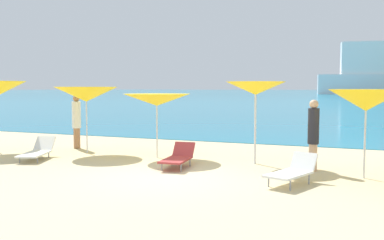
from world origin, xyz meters
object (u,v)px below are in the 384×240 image
umbrella_1 (86,94)px  lounge_chair_4 (37,151)px  lounge_chair_1 (178,157)px  beachgoer_2 (77,120)px  beachgoer_0 (313,132)px  umbrella_4 (366,100)px  umbrella_3 (256,88)px  lounge_chair_0 (292,171)px  umbrella_2 (157,100)px

umbrella_1 → lounge_chair_4: bearing=-112.4°
lounge_chair_1 → beachgoer_2: 5.38m
lounge_chair_4 → umbrella_1: bearing=47.2°
umbrella_1 → beachgoer_0: 7.47m
beachgoer_0 → umbrella_4: bearing=68.9°
umbrella_3 → beachgoer_2: (-6.73, 0.66, -1.13)m
lounge_chair_0 → lounge_chair_4: 7.85m
umbrella_2 → beachgoer_2: bearing=168.6°
umbrella_4 → umbrella_1: bearing=174.5°
umbrella_3 → umbrella_4: (2.94, -0.98, -0.28)m
umbrella_4 → lounge_chair_0: 2.56m
lounge_chair_4 → lounge_chair_0: bearing=-24.4°
lounge_chair_0 → lounge_chair_4: size_ratio=0.86×
umbrella_3 → lounge_chair_1: umbrella_3 is taller
umbrella_3 → lounge_chair_0: size_ratio=1.49×
lounge_chair_4 → beachgoer_0: (8.07, 1.24, 0.77)m
umbrella_4 → beachgoer_0: 1.60m
lounge_chair_1 → beachgoer_2: beachgoer_2 is taller
umbrella_4 → umbrella_2: bearing=171.5°
umbrella_3 → umbrella_4: 3.12m
umbrella_3 → lounge_chair_4: 6.89m
umbrella_2 → beachgoer_0: bearing=-5.4°
lounge_chair_1 → beachgoer_0: bearing=8.2°
lounge_chair_1 → lounge_chair_4: size_ratio=0.83×
lounge_chair_0 → beachgoer_0: beachgoer_0 is taller
umbrella_4 → lounge_chair_4: size_ratio=1.16×
umbrella_1 → umbrella_2: (2.59, 0.07, -0.16)m
umbrella_4 → lounge_chair_1: bearing=-175.1°
umbrella_1 → umbrella_2: umbrella_1 is taller
lounge_chair_4 → beachgoer_2: beachgoer_2 is taller
umbrella_2 → lounge_chair_0: (4.57, -2.25, -1.50)m
umbrella_4 → beachgoer_2: 9.85m
umbrella_2 → umbrella_4: 6.14m
umbrella_3 → lounge_chair_0: umbrella_3 is taller
lounge_chair_4 → beachgoer_2: size_ratio=0.96×
umbrella_2 → umbrella_4: bearing=-8.5°
lounge_chair_0 → beachgoer_0: (0.24, 1.80, 0.71)m
umbrella_4 → lounge_chair_1: (-4.76, -0.41, -1.60)m
umbrella_3 → lounge_chair_4: size_ratio=1.28×
lounge_chair_1 → beachgoer_2: bearing=151.7°
umbrella_3 → umbrella_4: umbrella_3 is taller
umbrella_2 → beachgoer_2: size_ratio=1.17×
umbrella_4 → umbrella_3: bearing=161.6°
lounge_chair_0 → beachgoer_2: (-8.18, 2.98, 0.73)m
umbrella_4 → lounge_chair_4: 9.50m
umbrella_1 → umbrella_3: 5.72m
umbrella_1 → beachgoer_2: umbrella_1 is taller
umbrella_1 → lounge_chair_1: size_ratio=1.45×
umbrella_1 → umbrella_3: umbrella_3 is taller
umbrella_4 → lounge_chair_1: size_ratio=1.41×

